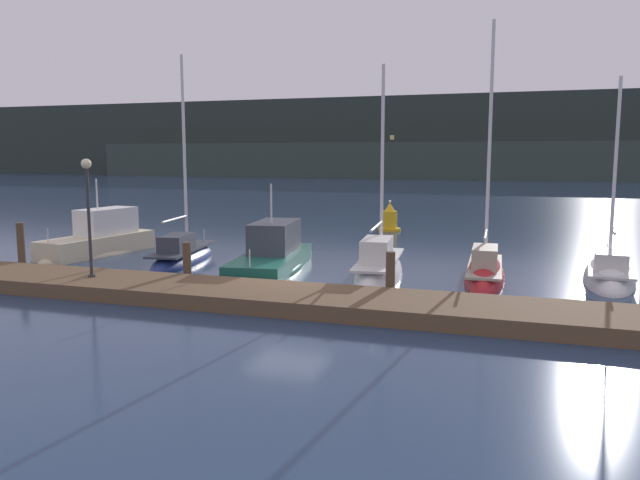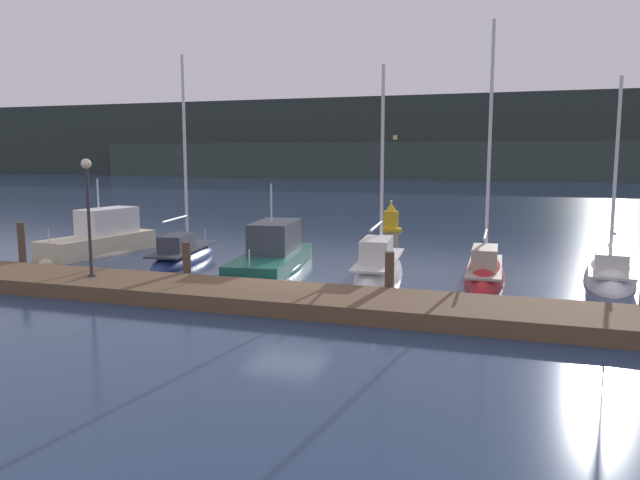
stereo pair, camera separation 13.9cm
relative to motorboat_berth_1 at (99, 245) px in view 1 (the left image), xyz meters
The scene contains 14 objects.
ground_plane 11.43m from the motorboat_berth_1, 22.01° to the right, with size 400.00×400.00×0.00m, color navy.
dock 12.33m from the motorboat_berth_1, 30.79° to the right, with size 27.23×2.80×0.45m, color brown.
mooring_pile_0 4.70m from the motorboat_berth_1, 87.54° to the right, with size 0.28×0.28×1.89m, color #4C3D2D.
mooring_pile_1 8.52m from the motorboat_berth_1, 33.19° to the right, with size 0.28×0.28×1.47m, color #4C3D2D.
mooring_pile_2 14.81m from the motorboat_berth_1, 18.35° to the right, with size 0.28×0.28×1.48m, color #4C3D2D.
motorboat_berth_1 is the anchor object (origin of this frame).
sailboat_berth_2 4.70m from the motorboat_berth_1, ahead, with size 2.56×6.00×8.96m.
motorboat_berth_3 8.80m from the motorboat_berth_1, ahead, with size 3.16×7.06×3.78m.
sailboat_berth_4 13.03m from the motorboat_berth_1, ahead, with size 2.18×6.36×8.34m.
sailboat_berth_5 16.58m from the motorboat_berth_1, ahead, with size 1.61×6.00×9.75m.
sailboat_berth_6 20.71m from the motorboat_berth_1, ahead, with size 2.11×5.83×7.86m.
channel_buoy 16.19m from the motorboat_berth_1, 49.82° to the left, with size 1.29×1.29×1.78m.
dock_lamppost 8.25m from the motorboat_berth_1, 53.99° to the right, with size 0.32×0.32×3.79m.
hillside_backdrop 100.86m from the motorboat_berth_1, 84.22° to the left, with size 240.00×23.00×15.27m.
Camera 1 is at (7.22, -18.54, 4.36)m, focal length 35.00 mm.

